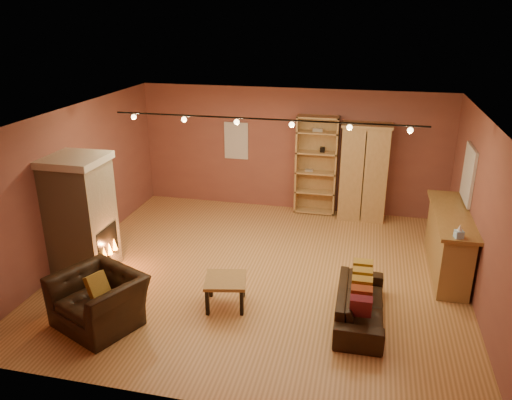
% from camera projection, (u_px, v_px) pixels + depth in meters
% --- Properties ---
extents(floor, '(7.00, 7.00, 0.00)m').
position_uv_depth(floor, '(261.00, 273.00, 8.89)').
color(floor, '#A26C39').
rests_on(floor, ground).
extents(ceiling, '(7.00, 7.00, 0.00)m').
position_uv_depth(ceiling, '(261.00, 117.00, 7.89)').
color(ceiling, brown).
rests_on(ceiling, back_wall).
extents(back_wall, '(7.00, 0.02, 2.80)m').
position_uv_depth(back_wall, '(292.00, 150.00, 11.35)').
color(back_wall, brown).
rests_on(back_wall, floor).
extents(left_wall, '(0.02, 6.50, 2.80)m').
position_uv_depth(left_wall, '(74.00, 184.00, 9.12)').
color(left_wall, brown).
rests_on(left_wall, floor).
extents(right_wall, '(0.02, 6.50, 2.80)m').
position_uv_depth(right_wall, '(483.00, 217.00, 7.65)').
color(right_wall, brown).
rests_on(right_wall, floor).
extents(fireplace, '(1.01, 0.98, 2.12)m').
position_uv_depth(fireplace, '(82.00, 216.00, 8.60)').
color(fireplace, tan).
rests_on(fireplace, floor).
extents(back_window, '(0.56, 0.04, 0.86)m').
position_uv_depth(back_window, '(236.00, 141.00, 11.55)').
color(back_window, silver).
rests_on(back_window, back_wall).
extents(bookcase, '(0.92, 0.36, 2.24)m').
position_uv_depth(bookcase, '(316.00, 164.00, 11.21)').
color(bookcase, tan).
rests_on(bookcase, floor).
extents(armoire, '(1.06, 0.60, 2.15)m').
position_uv_depth(armoire, '(364.00, 172.00, 10.87)').
color(armoire, tan).
rests_on(armoire, floor).
extents(bar_counter, '(0.62, 2.32, 1.11)m').
position_uv_depth(bar_counter, '(448.00, 242.00, 8.77)').
color(bar_counter, '#A7854D').
rests_on(bar_counter, floor).
extents(tissue_box, '(0.16, 0.16, 0.23)m').
position_uv_depth(tissue_box, '(459.00, 232.00, 7.61)').
color(tissue_box, '#96C7F0').
rests_on(tissue_box, bar_counter).
extents(right_window, '(0.05, 0.90, 1.00)m').
position_uv_depth(right_window, '(469.00, 174.00, 8.85)').
color(right_window, silver).
rests_on(right_window, right_wall).
extents(loveseat, '(0.52, 1.76, 0.75)m').
position_uv_depth(loveseat, '(361.00, 298.00, 7.43)').
color(loveseat, black).
rests_on(loveseat, floor).
extents(armchair, '(1.41, 1.20, 1.05)m').
position_uv_depth(armchair, '(98.00, 292.00, 7.27)').
color(armchair, black).
rests_on(armchair, floor).
extents(coffee_table, '(0.75, 0.75, 0.48)m').
position_uv_depth(coffee_table, '(226.00, 283.00, 7.75)').
color(coffee_table, olive).
rests_on(coffee_table, floor).
extents(track_rail, '(5.20, 0.09, 0.13)m').
position_uv_depth(track_rail, '(264.00, 121.00, 8.12)').
color(track_rail, black).
rests_on(track_rail, ceiling).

